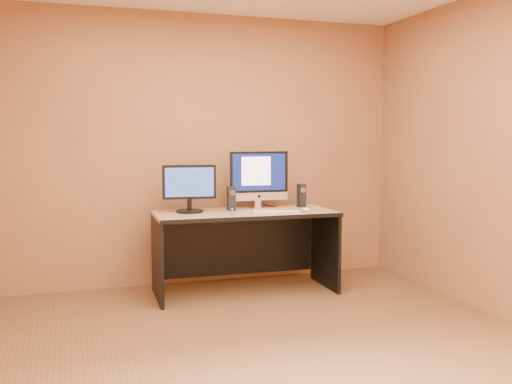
% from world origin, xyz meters
% --- Properties ---
extents(floor, '(4.00, 4.00, 0.00)m').
position_xyz_m(floor, '(0.00, 0.00, 0.00)').
color(floor, brown).
rests_on(floor, ground).
extents(walls, '(4.00, 4.00, 2.60)m').
position_xyz_m(walls, '(0.00, 0.00, 1.30)').
color(walls, '#97653D').
rests_on(walls, ground).
extents(desk, '(1.64, 0.75, 0.75)m').
position_xyz_m(desk, '(0.29, 1.47, 0.38)').
color(desk, tan).
rests_on(desk, ground).
extents(imac, '(0.58, 0.23, 0.56)m').
position_xyz_m(imac, '(0.49, 1.64, 1.03)').
color(imac, silver).
rests_on(imac, desk).
extents(second_monitor, '(0.51, 0.30, 0.43)m').
position_xyz_m(second_monitor, '(-0.20, 1.57, 0.96)').
color(second_monitor, black).
rests_on(second_monitor, desk).
extents(speaker_left, '(0.07, 0.08, 0.22)m').
position_xyz_m(speaker_left, '(0.19, 1.57, 0.86)').
color(speaker_left, black).
rests_on(speaker_left, desk).
extents(speaker_right, '(0.07, 0.08, 0.22)m').
position_xyz_m(speaker_right, '(0.91, 1.62, 0.86)').
color(speaker_right, black).
rests_on(speaker_right, desk).
extents(keyboard, '(0.45, 0.18, 0.02)m').
position_xyz_m(keyboard, '(0.53, 1.29, 0.76)').
color(keyboard, silver).
rests_on(keyboard, desk).
extents(mouse, '(0.06, 0.10, 0.04)m').
position_xyz_m(mouse, '(0.82, 1.31, 0.77)').
color(mouse, white).
rests_on(mouse, desk).
extents(cable_a, '(0.06, 0.22, 0.01)m').
position_xyz_m(cable_a, '(0.63, 1.75, 0.76)').
color(cable_a, black).
rests_on(cable_a, desk).
extents(cable_b, '(0.10, 0.16, 0.01)m').
position_xyz_m(cable_b, '(0.45, 1.78, 0.76)').
color(cable_b, black).
rests_on(cable_b, desk).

